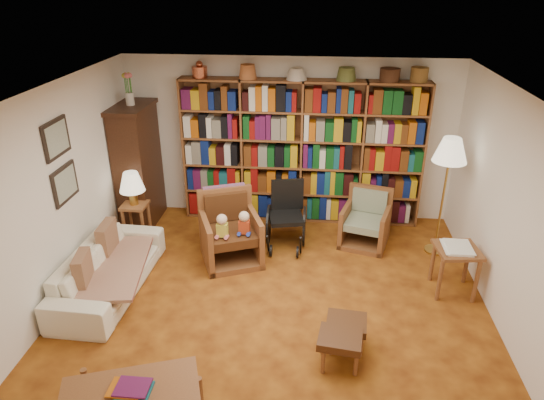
# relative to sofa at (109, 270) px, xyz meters

# --- Properties ---
(floor) EXTENTS (5.00, 5.00, 0.00)m
(floor) POSITION_rel_sofa_xyz_m (2.05, -0.16, -0.28)
(floor) COLOR #B3661B
(floor) RESTS_ON ground
(ceiling) EXTENTS (5.00, 5.00, 0.00)m
(ceiling) POSITION_rel_sofa_xyz_m (2.05, -0.16, 2.22)
(ceiling) COLOR silver
(ceiling) RESTS_ON wall_back
(wall_back) EXTENTS (5.00, 0.00, 5.00)m
(wall_back) POSITION_rel_sofa_xyz_m (2.05, 2.34, 0.97)
(wall_back) COLOR white
(wall_back) RESTS_ON floor
(wall_front) EXTENTS (5.00, 0.00, 5.00)m
(wall_front) POSITION_rel_sofa_xyz_m (2.05, -2.66, 0.97)
(wall_front) COLOR white
(wall_front) RESTS_ON floor
(wall_left) EXTENTS (0.00, 5.00, 5.00)m
(wall_left) POSITION_rel_sofa_xyz_m (-0.45, -0.16, 0.97)
(wall_left) COLOR white
(wall_left) RESTS_ON floor
(wall_right) EXTENTS (0.00, 5.00, 5.00)m
(wall_right) POSITION_rel_sofa_xyz_m (4.55, -0.16, 0.97)
(wall_right) COLOR white
(wall_right) RESTS_ON floor
(bookshelf) EXTENTS (3.60, 0.30, 2.42)m
(bookshelf) POSITION_rel_sofa_xyz_m (2.25, 2.17, 0.89)
(bookshelf) COLOR brown
(bookshelf) RESTS_ON floor
(curio_cabinet) EXTENTS (0.50, 0.95, 2.40)m
(curio_cabinet) POSITION_rel_sofa_xyz_m (-0.20, 1.84, 0.67)
(curio_cabinet) COLOR #3D1E10
(curio_cabinet) RESTS_ON floor
(framed_pictures) EXTENTS (0.03, 0.52, 0.97)m
(framed_pictures) POSITION_rel_sofa_xyz_m (-0.43, 0.14, 1.34)
(framed_pictures) COLOR black
(framed_pictures) RESTS_ON wall_left
(sofa) EXTENTS (1.95, 0.82, 0.56)m
(sofa) POSITION_rel_sofa_xyz_m (0.00, 0.00, 0.00)
(sofa) COLOR white
(sofa) RESTS_ON floor
(sofa_throw) EXTENTS (0.98, 1.53, 0.04)m
(sofa_throw) POSITION_rel_sofa_xyz_m (0.05, 0.00, 0.02)
(sofa_throw) COLOR beige
(sofa_throw) RESTS_ON sofa
(cushion_left) EXTENTS (0.15, 0.42, 0.41)m
(cushion_left) POSITION_rel_sofa_xyz_m (-0.13, 0.35, 0.17)
(cushion_left) COLOR maroon
(cushion_left) RESTS_ON sofa
(cushion_right) EXTENTS (0.19, 0.40, 0.39)m
(cushion_right) POSITION_rel_sofa_xyz_m (-0.13, -0.35, 0.17)
(cushion_right) COLOR maroon
(cushion_right) RESTS_ON sofa
(side_table_lamp) EXTENTS (0.36, 0.36, 0.57)m
(side_table_lamp) POSITION_rel_sofa_xyz_m (-0.10, 1.26, 0.12)
(side_table_lamp) COLOR brown
(side_table_lamp) RESTS_ON floor
(table_lamp) EXTENTS (0.36, 0.36, 0.49)m
(table_lamp) POSITION_rel_sofa_xyz_m (-0.10, 1.26, 0.62)
(table_lamp) COLOR #B68F3A
(table_lamp) RESTS_ON side_table_lamp
(armchair_leather) EXTENTS (1.03, 1.03, 0.95)m
(armchair_leather) POSITION_rel_sofa_xyz_m (1.38, 0.92, 0.11)
(armchair_leather) COLOR brown
(armchair_leather) RESTS_ON floor
(armchair_sage) EXTENTS (0.82, 0.82, 0.80)m
(armchair_sage) POSITION_rel_sofa_xyz_m (3.21, 1.53, 0.02)
(armchair_sage) COLOR brown
(armchair_sage) RESTS_ON floor
(wheelchair) EXTENTS (0.55, 0.76, 0.95)m
(wheelchair) POSITION_rel_sofa_xyz_m (2.09, 1.34, 0.15)
(wheelchair) COLOR black
(wheelchair) RESTS_ON floor
(floor_lamp) EXTENTS (0.44, 0.44, 1.68)m
(floor_lamp) POSITION_rel_sofa_xyz_m (4.20, 1.32, 1.16)
(floor_lamp) COLOR #B68F3A
(floor_lamp) RESTS_ON floor
(side_table_papers) EXTENTS (0.55, 0.55, 0.63)m
(side_table_papers) POSITION_rel_sofa_xyz_m (4.20, 0.37, 0.22)
(side_table_papers) COLOR brown
(side_table_papers) RESTS_ON floor
(footstool_a) EXTENTS (0.44, 0.38, 0.35)m
(footstool_a) POSITION_rel_sofa_xyz_m (2.86, -0.76, 0.00)
(footstool_a) COLOR #4D2C14
(footstool_a) RESTS_ON floor
(footstool_b) EXTENTS (0.47, 0.41, 0.36)m
(footstool_b) POSITION_rel_sofa_xyz_m (2.78, -1.02, 0.01)
(footstool_b) COLOR #4D2C14
(footstool_b) RESTS_ON floor
(coffee_table) EXTENTS (1.26, 0.90, 0.49)m
(coffee_table) POSITION_rel_sofa_xyz_m (1.01, -1.96, 0.10)
(coffee_table) COLOR brown
(coffee_table) RESTS_ON floor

